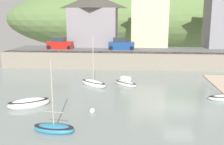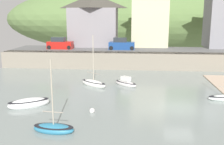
% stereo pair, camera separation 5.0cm
% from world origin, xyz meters
% --- Properties ---
extents(quay_seawall, '(48.00, 9.40, 2.40)m').
position_xyz_m(quay_seawall, '(0.00, 17.50, 1.36)').
color(quay_seawall, gray).
rests_on(quay_seawall, ground).
extents(hillside_backdrop, '(80.00, 44.00, 19.23)m').
position_xyz_m(hillside_backdrop, '(-0.70, 55.20, 6.73)').
color(hillside_backdrop, '#5E7C44').
rests_on(hillside_backdrop, ground).
extents(waterfront_building_left, '(8.57, 5.76, 9.03)m').
position_xyz_m(waterfront_building_left, '(-11.42, 25.20, 7.00)').
color(waterfront_building_left, gray).
rests_on(waterfront_building_left, ground).
extents(waterfront_building_centre, '(6.49, 4.31, 11.29)m').
position_xyz_m(waterfront_building_centre, '(-1.60, 25.20, 8.15)').
color(waterfront_building_centre, beige).
rests_on(waterfront_building_centre, ground).
extents(motorboat_with_cabin, '(3.01, 1.52, 5.16)m').
position_xyz_m(motorboat_with_cabin, '(-9.34, -5.72, 0.25)').
color(motorboat_with_cabin, teal).
rests_on(motorboat_with_cabin, ground).
extents(sailboat_blue_trim, '(3.65, 2.89, 0.99)m').
position_xyz_m(sailboat_blue_trim, '(-13.03, -0.91, 0.30)').
color(sailboat_blue_trim, white).
rests_on(sailboat_blue_trim, ground).
extents(fishing_boat_green, '(2.91, 2.63, 1.17)m').
position_xyz_m(fishing_boat_green, '(-4.94, 7.14, 0.29)').
color(fishing_boat_green, white).
rests_on(fishing_boat_green, ground).
extents(sailboat_nearest_shore, '(3.45, 2.94, 5.84)m').
position_xyz_m(sailboat_nearest_shore, '(-8.54, 6.61, 0.30)').
color(sailboat_nearest_shore, white).
rests_on(sailboat_nearest_shore, ground).
extents(parked_car_near_slipway, '(4.14, 1.82, 1.95)m').
position_xyz_m(parked_car_near_slipway, '(-16.33, 20.70, 3.20)').
color(parked_car_near_slipway, '#B11913').
rests_on(parked_car_near_slipway, ground).
extents(parked_car_by_wall, '(4.13, 1.82, 1.95)m').
position_xyz_m(parked_car_by_wall, '(-6.21, 20.70, 3.20)').
color(parked_car_by_wall, navy).
rests_on(parked_car_by_wall, ground).
extents(mooring_buoy, '(0.45, 0.45, 0.45)m').
position_xyz_m(mooring_buoy, '(-7.33, -1.80, 0.13)').
color(mooring_buoy, silver).
rests_on(mooring_buoy, ground).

